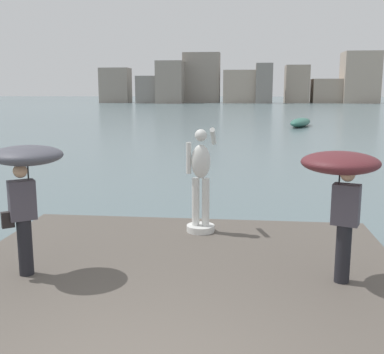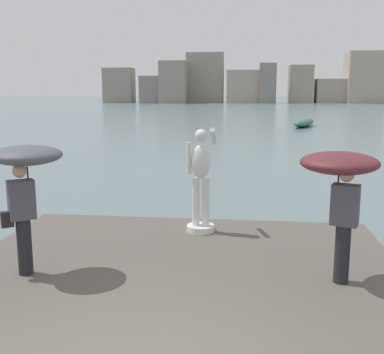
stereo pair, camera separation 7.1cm
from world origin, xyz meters
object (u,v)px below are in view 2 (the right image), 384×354
(onlooker_left, at_px, (25,171))
(onlooker_right, at_px, (340,176))
(boat_mid, at_px, (304,122))
(statue_white_figure, at_px, (201,184))

(onlooker_left, bearing_deg, onlooker_right, 2.66)
(onlooker_left, distance_m, boat_mid, 37.24)
(onlooker_left, bearing_deg, boat_mid, 77.16)
(statue_white_figure, xyz_separation_m, boat_mid, (5.85, 33.79, -0.99))
(onlooker_left, xyz_separation_m, onlooker_right, (4.66, 0.22, -0.02))
(onlooker_right, height_order, boat_mid, onlooker_right)
(statue_white_figure, bearing_deg, boat_mid, 80.18)
(statue_white_figure, relative_size, onlooker_left, 1.05)
(onlooker_right, relative_size, boat_mid, 0.36)
(statue_white_figure, bearing_deg, onlooker_left, -134.31)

